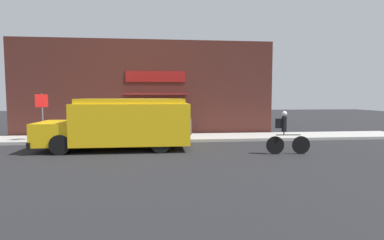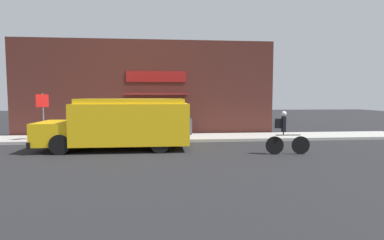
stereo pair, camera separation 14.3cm
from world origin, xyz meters
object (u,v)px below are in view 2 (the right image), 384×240
object	(u,v)px
cyclist	(285,134)
stop_sign_post	(43,109)
trash_bin	(187,126)
school_bus	(123,123)

from	to	relation	value
cyclist	stop_sign_post	world-z (taller)	stop_sign_post
cyclist	trash_bin	bearing A→B (deg)	125.89
stop_sign_post	trash_bin	distance (m)	7.16
cyclist	trash_bin	distance (m)	6.20
trash_bin	stop_sign_post	bearing A→B (deg)	-168.77
school_bus	stop_sign_post	bearing A→B (deg)	152.98
school_bus	stop_sign_post	world-z (taller)	stop_sign_post
cyclist	school_bus	bearing A→B (deg)	167.39
school_bus	stop_sign_post	distance (m)	4.51
trash_bin	cyclist	bearing A→B (deg)	-57.47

